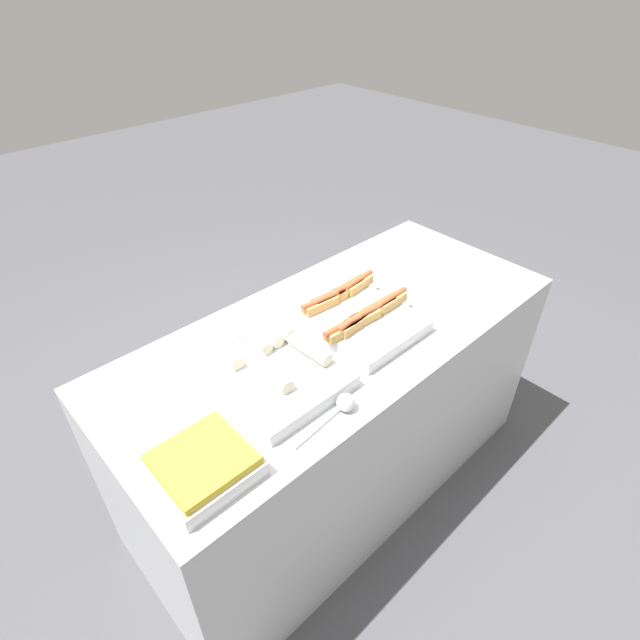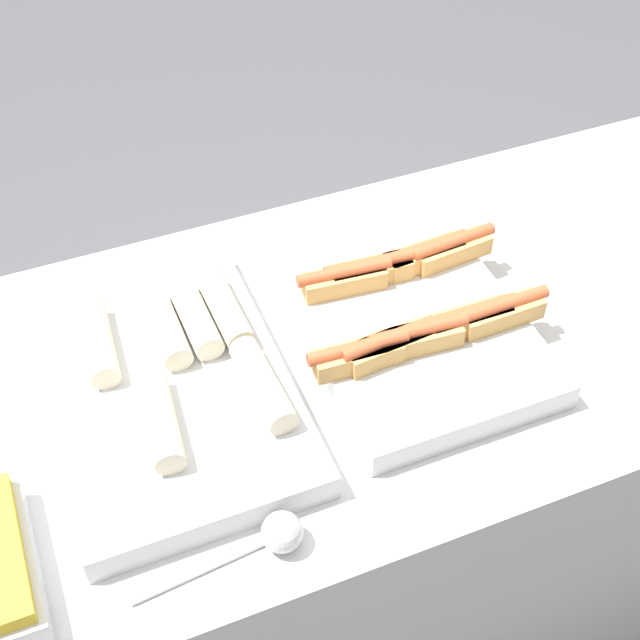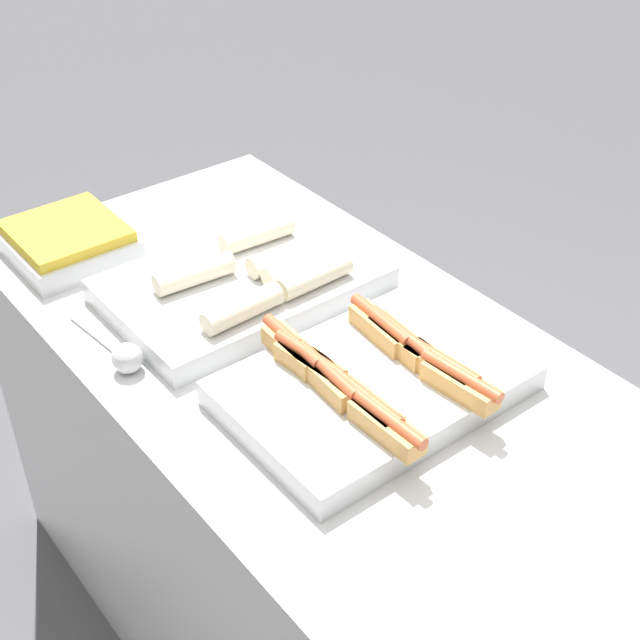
% 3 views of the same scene
% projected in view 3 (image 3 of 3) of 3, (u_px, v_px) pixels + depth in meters
% --- Properties ---
extents(counter, '(1.79, 0.78, 0.89)m').
position_uv_depth(counter, '(347.00, 542.00, 1.87)').
color(counter, silver).
rests_on(counter, ground_plane).
extents(tray_hotdogs, '(0.42, 0.51, 0.10)m').
position_uv_depth(tray_hotdogs, '(373.00, 381.00, 1.55)').
color(tray_hotdogs, silver).
rests_on(tray_hotdogs, counter).
extents(tray_wraps, '(0.36, 0.54, 0.10)m').
position_uv_depth(tray_wraps, '(246.00, 281.00, 1.82)').
color(tray_wraps, silver).
rests_on(tray_wraps, counter).
extents(tray_side_front, '(0.25, 0.24, 0.07)m').
position_uv_depth(tray_side_front, '(68.00, 241.00, 1.94)').
color(tray_side_front, silver).
rests_on(tray_side_front, counter).
extents(serving_spoon_near, '(0.24, 0.06, 0.06)m').
position_uv_depth(serving_spoon_near, '(124.00, 356.00, 1.63)').
color(serving_spoon_near, silver).
rests_on(serving_spoon_near, counter).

